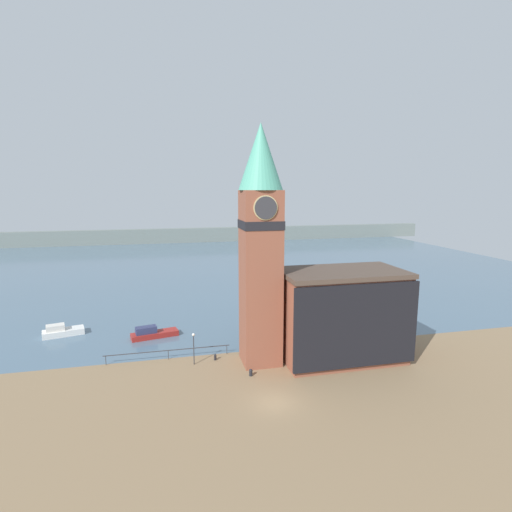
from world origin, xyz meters
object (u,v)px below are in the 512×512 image
mooring_bollard_near (251,372)px  mooring_bollard_far (215,357)px  clock_tower (261,240)px  boat_near (152,333)px  pier_building (342,315)px  boat_far (62,331)px  lamp_post (194,342)px

mooring_bollard_near → mooring_bollard_far: mooring_bollard_near is taller
mooring_bollard_far → clock_tower: bearing=-16.8°
clock_tower → boat_near: (-11.80, 10.12, -12.97)m
pier_building → boat_near: bearing=151.7°
mooring_bollard_near → pier_building: bearing=11.0°
boat_far → mooring_bollard_far: size_ratio=7.78×
mooring_bollard_near → lamp_post: bearing=143.6°
clock_tower → lamp_post: clock_tower is taller
clock_tower → lamp_post: (-7.21, 0.83, -11.01)m
clock_tower → pier_building: bearing=-6.9°
pier_building → boat_near: pier_building is taller
boat_far → mooring_bollard_near: bearing=-52.0°
pier_building → mooring_bollard_far: size_ratio=20.07×
pier_building → boat_far: bearing=155.7°
pier_building → lamp_post: (-16.21, 1.92, -2.53)m
pier_building → lamp_post: bearing=173.3°
lamp_post → clock_tower: bearing=-6.6°
clock_tower → pier_building: clock_tower is taller
clock_tower → mooring_bollard_far: size_ratio=37.46×
mooring_bollard_near → mooring_bollard_far: (-3.04, 4.63, -0.03)m
mooring_bollard_far → lamp_post: (-2.38, -0.62, 2.15)m
clock_tower → boat_near: 20.25m
clock_tower → mooring_bollard_far: (-4.83, 1.46, -13.16)m
mooring_bollard_near → mooring_bollard_far: size_ratio=1.09×
boat_far → lamp_post: size_ratio=1.49×
pier_building → boat_near: (-20.80, 11.21, -4.49)m
pier_building → lamp_post: 16.51m
mooring_bollard_near → lamp_post: size_ratio=0.21×
boat_near → mooring_bollard_far: (6.98, -8.67, -0.19)m
pier_building → boat_far: 35.72m
pier_building → boat_far: pier_building is taller
mooring_bollard_near → lamp_post: lamp_post is taller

